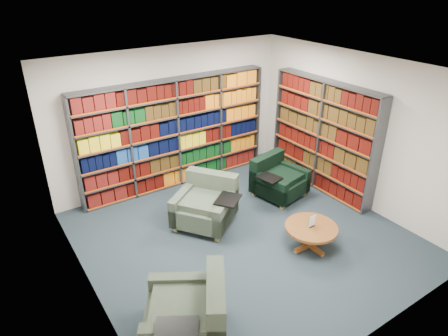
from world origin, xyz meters
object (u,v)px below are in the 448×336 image
chair_green_right (276,180)px  coffee_table (311,231)px  chair_teal_left (207,205)px  chair_teal_front (193,316)px

chair_green_right → coffee_table: chair_green_right is taller
chair_teal_left → coffee_table: 1.85m
chair_teal_left → chair_teal_front: bearing=-125.2°
chair_teal_left → coffee_table: (1.00, -1.55, -0.03)m
chair_teal_front → chair_teal_left: bearing=54.8°
coffee_table → chair_green_right: bearing=68.2°
chair_green_right → coffee_table: 1.74m
chair_teal_left → chair_teal_front: chair_teal_front is taller
chair_teal_left → chair_green_right: (1.65, 0.06, -0.03)m
chair_teal_front → coffee_table: bearing=11.7°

